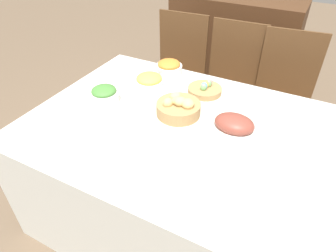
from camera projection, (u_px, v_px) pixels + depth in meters
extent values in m
plane|color=brown|center=(176.00, 212.00, 2.01)|extent=(12.00, 12.00, 0.00)
cube|color=silver|center=(177.00, 174.00, 1.79)|extent=(1.57, 1.17, 0.74)
cylinder|color=brown|center=(143.00, 111.00, 2.58)|extent=(0.03, 0.03, 0.45)
cylinder|color=brown|center=(185.00, 122.00, 2.45)|extent=(0.03, 0.03, 0.45)
cylinder|color=brown|center=(162.00, 90.00, 2.86)|extent=(0.03, 0.03, 0.45)
cylinder|color=brown|center=(201.00, 99.00, 2.73)|extent=(0.03, 0.03, 0.45)
cube|color=brown|center=(173.00, 81.00, 2.51)|extent=(0.44, 0.44, 0.02)
cube|color=brown|center=(183.00, 43.00, 2.50)|extent=(0.42, 0.04, 0.50)
cylinder|color=brown|center=(243.00, 142.00, 2.25)|extent=(0.03, 0.03, 0.45)
cylinder|color=brown|center=(298.00, 155.00, 2.13)|extent=(0.03, 0.03, 0.45)
cylinder|color=brown|center=(251.00, 115.00, 2.53)|extent=(0.03, 0.03, 0.45)
cylinder|color=brown|center=(300.00, 125.00, 2.42)|extent=(0.03, 0.03, 0.45)
cube|color=brown|center=(279.00, 108.00, 2.19)|extent=(0.46, 0.46, 0.02)
cube|color=brown|center=(290.00, 64.00, 2.18)|extent=(0.42, 0.06, 0.50)
cylinder|color=brown|center=(192.00, 125.00, 2.41)|extent=(0.03, 0.03, 0.45)
cylinder|color=brown|center=(239.00, 139.00, 2.28)|extent=(0.03, 0.03, 0.45)
cylinder|color=brown|center=(208.00, 102.00, 2.69)|extent=(0.03, 0.03, 0.45)
cylinder|color=brown|center=(251.00, 113.00, 2.56)|extent=(0.03, 0.03, 0.45)
cube|color=brown|center=(226.00, 94.00, 2.34)|extent=(0.44, 0.44, 0.02)
cube|color=brown|center=(237.00, 53.00, 2.33)|extent=(0.42, 0.03, 0.50)
cube|color=#4C2D19|center=(232.00, 50.00, 2.96)|extent=(1.19, 0.44, 0.99)
cylinder|color=#AD8451|center=(178.00, 109.00, 1.62)|extent=(0.24, 0.24, 0.07)
ellipsoid|color=tan|center=(176.00, 97.00, 1.64)|extent=(0.09, 0.09, 0.05)
ellipsoid|color=tan|center=(168.00, 103.00, 1.58)|extent=(0.06, 0.07, 0.05)
ellipsoid|color=tan|center=(180.00, 102.00, 1.58)|extent=(0.10, 0.10, 0.05)
ellipsoid|color=tan|center=(179.00, 101.00, 1.59)|extent=(0.08, 0.07, 0.04)
ellipsoid|color=tan|center=(188.00, 104.00, 1.57)|extent=(0.10, 0.10, 0.05)
cylinder|color=#AD8451|center=(204.00, 90.00, 1.81)|extent=(0.20, 0.20, 0.03)
ellipsoid|color=#F4D151|center=(205.00, 84.00, 1.80)|extent=(0.04, 0.04, 0.05)
ellipsoid|color=#60B2E0|center=(205.00, 86.00, 1.77)|extent=(0.04, 0.04, 0.05)
ellipsoid|color=#7FCC7A|center=(204.00, 87.00, 1.77)|extent=(0.04, 0.04, 0.05)
ellipsoid|color=pink|center=(209.00, 83.00, 1.81)|extent=(0.04, 0.04, 0.05)
ellipsoid|color=#7FCC7A|center=(208.00, 84.00, 1.80)|extent=(0.04, 0.04, 0.05)
ellipsoid|color=#F4D151|center=(206.00, 84.00, 1.80)|extent=(0.04, 0.04, 0.05)
ellipsoid|color=#F29E4C|center=(205.00, 86.00, 1.78)|extent=(0.04, 0.04, 0.05)
ellipsoid|color=white|center=(234.00, 128.00, 1.53)|extent=(0.31, 0.22, 0.01)
ellipsoid|color=brown|center=(234.00, 124.00, 1.51)|extent=(0.20, 0.15, 0.09)
cylinder|color=white|center=(169.00, 70.00, 1.99)|extent=(0.18, 0.18, 0.07)
ellipsoid|color=orange|center=(169.00, 64.00, 1.97)|extent=(0.15, 0.15, 0.05)
cylinder|color=white|center=(105.00, 96.00, 1.72)|extent=(0.17, 0.17, 0.06)
ellipsoid|color=#478438|center=(104.00, 90.00, 1.70)|extent=(0.14, 0.14, 0.05)
cylinder|color=silver|center=(149.00, 83.00, 1.87)|extent=(0.19, 0.19, 0.05)
ellipsoid|color=#F4DB4C|center=(149.00, 78.00, 1.85)|extent=(0.16, 0.16, 0.06)
cylinder|color=white|center=(151.00, 179.00, 1.25)|extent=(0.24, 0.24, 0.01)
cube|color=silver|center=(123.00, 168.00, 1.31)|extent=(0.02, 0.18, 0.00)
cube|color=silver|center=(182.00, 191.00, 1.20)|extent=(0.02, 0.18, 0.00)
cube|color=silver|center=(189.00, 194.00, 1.19)|extent=(0.02, 0.18, 0.00)
cylinder|color=silver|center=(221.00, 173.00, 1.23)|extent=(0.08, 0.08, 0.08)
cube|color=white|center=(121.00, 133.00, 1.48)|extent=(0.13, 0.08, 0.03)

